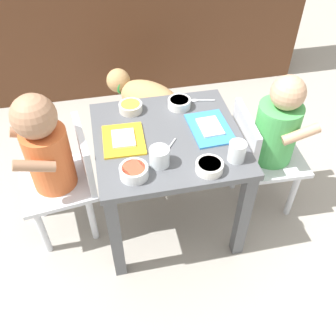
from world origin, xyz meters
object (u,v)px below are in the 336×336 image
dog (146,98)px  veggie_bowl_near (179,103)px  food_tray_left (124,140)px  cereal_bowl_right_side (131,107)px  cereal_bowl_left_side (134,171)px  water_cup_left (237,152)px  spoon_by_left_tray (200,100)px  spoon_by_right_tray (169,148)px  dining_table (168,154)px  veggie_bowl_far (209,167)px  food_tray_right (210,128)px  seated_child_right (273,133)px  water_cup_right (159,158)px  seated_child_left (50,154)px

dog → veggie_bowl_near: veggie_bowl_near is taller
food_tray_left → cereal_bowl_right_side: 0.19m
dog → cereal_bowl_left_side: 0.88m
water_cup_left → spoon_by_left_tray: size_ratio=0.73×
water_cup_left → spoon_by_right_tray: 0.24m
dining_table → veggie_bowl_far: (0.10, -0.20, 0.11)m
food_tray_left → food_tray_right: 0.33m
veggie_bowl_far → seated_child_right: bearing=32.4°
cereal_bowl_right_side → spoon_by_left_tray: cereal_bowl_right_side is taller
dog → spoon_by_right_tray: bearing=-91.7°
water_cup_right → cereal_bowl_left_side: (-0.09, -0.04, -0.01)m
water_cup_right → spoon_by_left_tray: bearing=54.6°
dining_table → food_tray_left: 0.19m
seated_child_right → spoon_by_right_tray: seated_child_right is taller
water_cup_left → water_cup_right: bearing=173.0°
dog → food_tray_left: 0.71m
dining_table → cereal_bowl_right_side: size_ratio=5.87×
dining_table → seated_child_left: size_ratio=0.80×
cereal_bowl_right_side → veggie_bowl_far: same height
food_tray_left → food_tray_right: bearing=0.0°
dining_table → veggie_bowl_near: bearing=64.4°
dining_table → food_tray_left: bearing=177.0°
water_cup_right → veggie_bowl_near: (0.14, 0.31, -0.01)m
seated_child_left → cereal_bowl_right_side: 0.36m
dining_table → water_cup_right: bearing=-113.0°
food_tray_left → water_cup_right: size_ratio=2.71×
veggie_bowl_far → spoon_by_right_tray: 0.17m
water_cup_left → veggie_bowl_near: size_ratio=0.80×
food_tray_left → spoon_by_right_tray: (0.15, -0.08, -0.00)m
seated_child_left → dog: (0.45, 0.60, -0.22)m
dining_table → cereal_bowl_right_side: (-0.11, 0.19, 0.11)m
dog → cereal_bowl_right_side: bearing=-105.3°
spoon_by_right_tray → seated_child_left: bearing=165.5°
seated_child_left → spoon_by_right_tray: seated_child_left is taller
food_tray_left → water_cup_left: 0.41m
seated_child_left → water_cup_right: (0.38, -0.18, 0.07)m
seated_child_left → food_tray_right: seated_child_left is taller
veggie_bowl_far → dining_table: bearing=115.8°
dining_table → water_cup_right: (-0.06, -0.14, 0.12)m
dining_table → cereal_bowl_right_side: 0.24m
food_tray_right → water_cup_right: 0.27m
cereal_bowl_right_side → seated_child_left: bearing=-155.6°
veggie_bowl_far → spoon_by_right_tray: bearing=129.2°
spoon_by_right_tray → seated_child_right: bearing=10.2°
dog → cereal_bowl_left_side: (-0.16, -0.82, 0.28)m
veggie_bowl_near → spoon_by_right_tray: 0.26m
cereal_bowl_left_side → food_tray_left: bearing=93.8°
food_tray_right → cereal_bowl_right_side: cereal_bowl_right_side is taller
food_tray_left → cereal_bowl_left_side: cereal_bowl_left_side is taller
food_tray_left → water_cup_right: (0.11, -0.15, 0.02)m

